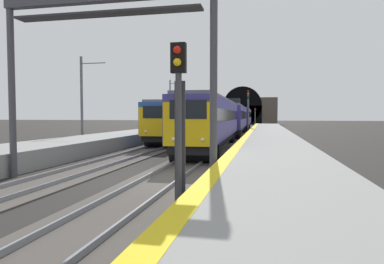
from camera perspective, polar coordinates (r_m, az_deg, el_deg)
name	(u,v)px	position (r m, az deg, el deg)	size (l,w,h in m)	color
ground_plane	(165,180)	(14.21, -4.45, -7.89)	(320.00, 320.00, 0.00)	#282623
platform_right	(276,171)	(13.57, 13.81, -6.34)	(112.00, 4.24, 0.99)	gray
platform_right_edge_strip	(228,157)	(13.57, 5.90, -4.15)	(112.00, 0.50, 0.01)	yellow
track_main_line	(165,179)	(14.20, -4.45, -7.72)	(160.00, 2.86, 0.21)	#4C4742
track_adjacent_line	(68,175)	(15.97, -19.79, -6.70)	(160.00, 2.87, 0.21)	#4C4742
train_main_approaching	(234,118)	(45.53, 6.92, 2.30)	(56.57, 3.08, 4.82)	navy
train_adjacent_platform	(212,118)	(56.22, 3.38, 2.38)	(61.31, 3.15, 4.74)	#264C99
railway_signal_near	(179,115)	(8.75, -2.20, 2.86)	(0.39, 0.38, 4.45)	#38383D
railway_signal_mid	(248,108)	(46.55, 9.27, 3.93)	(0.39, 0.38, 5.99)	#4C4C54
railway_signal_far	(255,115)	(82.35, 10.40, 2.73)	(0.39, 0.38, 4.37)	#4C4C54
overhead_signal_gantry	(106,40)	(14.35, -14.11, 14.53)	(0.70, 8.83, 7.39)	#3F3F47
tunnel_portal	(243,111)	(99.99, 8.37, 3.47)	(2.86, 19.43, 10.88)	#51473D
catenary_mast_near	(82,100)	(30.84, -17.73, 5.06)	(0.22, 2.32, 7.60)	#595B60
catenary_mast_far	(170,105)	(56.99, -3.62, 4.49)	(0.22, 1.87, 8.44)	#595B60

